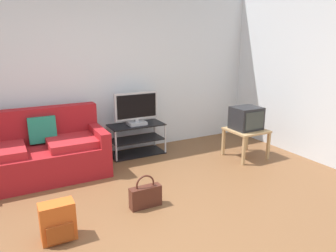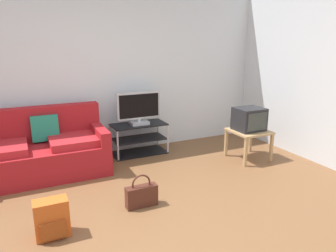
{
  "view_description": "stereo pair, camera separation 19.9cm",
  "coord_description": "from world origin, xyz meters",
  "px_view_note": "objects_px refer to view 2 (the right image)",
  "views": [
    {
      "loc": [
        -1.14,
        -2.48,
        1.81
      ],
      "look_at": [
        0.8,
        1.18,
        0.68
      ],
      "focal_mm": 34.14,
      "sensor_mm": 36.0,
      "label": 1
    },
    {
      "loc": [
        -0.97,
        -2.57,
        1.81
      ],
      "look_at": [
        0.8,
        1.18,
        0.68
      ],
      "focal_mm": 34.14,
      "sensor_mm": 36.0,
      "label": 2
    }
  ],
  "objects_px": {
    "side_table": "(249,134)",
    "couch": "(39,151)",
    "flat_tv": "(139,109)",
    "tv_stand": "(139,139)",
    "crt_tv": "(249,119)",
    "handbag": "(142,195)",
    "backpack": "(52,219)"
  },
  "relations": [
    {
      "from": "backpack",
      "to": "crt_tv",
      "type": "bearing_deg",
      "value": 36.87
    },
    {
      "from": "tv_stand",
      "to": "handbag",
      "type": "xyz_separation_m",
      "value": [
        -0.58,
        -1.64,
        -0.11
      ]
    },
    {
      "from": "backpack",
      "to": "handbag",
      "type": "height_order",
      "value": "handbag"
    },
    {
      "from": "flat_tv",
      "to": "side_table",
      "type": "relative_size",
      "value": 1.3
    },
    {
      "from": "tv_stand",
      "to": "backpack",
      "type": "xyz_separation_m",
      "value": [
        -1.54,
        -1.81,
        -0.07
      ]
    },
    {
      "from": "couch",
      "to": "tv_stand",
      "type": "relative_size",
      "value": 2.05
    },
    {
      "from": "tv_stand",
      "to": "backpack",
      "type": "height_order",
      "value": "tv_stand"
    },
    {
      "from": "backpack",
      "to": "tv_stand",
      "type": "bearing_deg",
      "value": 70.12
    },
    {
      "from": "side_table",
      "to": "handbag",
      "type": "relative_size",
      "value": 1.44
    },
    {
      "from": "flat_tv",
      "to": "backpack",
      "type": "xyz_separation_m",
      "value": [
        -1.54,
        -1.79,
        -0.57
      ]
    },
    {
      "from": "couch",
      "to": "backpack",
      "type": "height_order",
      "value": "couch"
    },
    {
      "from": "flat_tv",
      "to": "handbag",
      "type": "height_order",
      "value": "flat_tv"
    },
    {
      "from": "handbag",
      "to": "couch",
      "type": "bearing_deg",
      "value": 123.64
    },
    {
      "from": "tv_stand",
      "to": "side_table",
      "type": "bearing_deg",
      "value": -33.03
    },
    {
      "from": "couch",
      "to": "crt_tv",
      "type": "distance_m",
      "value": 3.08
    },
    {
      "from": "flat_tv",
      "to": "crt_tv",
      "type": "relative_size",
      "value": 1.68
    },
    {
      "from": "couch",
      "to": "side_table",
      "type": "xyz_separation_m",
      "value": [
        2.98,
        -0.73,
        0.06
      ]
    },
    {
      "from": "backpack",
      "to": "flat_tv",
      "type": "bearing_deg",
      "value": 69.76
    },
    {
      "from": "flat_tv",
      "to": "backpack",
      "type": "height_order",
      "value": "flat_tv"
    },
    {
      "from": "crt_tv",
      "to": "handbag",
      "type": "xyz_separation_m",
      "value": [
        -2.03,
        -0.71,
        -0.5
      ]
    },
    {
      "from": "tv_stand",
      "to": "backpack",
      "type": "bearing_deg",
      "value": -130.34
    },
    {
      "from": "handbag",
      "to": "backpack",
      "type": "bearing_deg",
      "value": -169.86
    },
    {
      "from": "handbag",
      "to": "tv_stand",
      "type": "bearing_deg",
      "value": 70.58
    },
    {
      "from": "side_table",
      "to": "couch",
      "type": "bearing_deg",
      "value": 166.19
    },
    {
      "from": "side_table",
      "to": "handbag",
      "type": "bearing_deg",
      "value": -161.15
    },
    {
      "from": "tv_stand",
      "to": "side_table",
      "type": "xyz_separation_m",
      "value": [
        1.46,
        -0.95,
        0.14
      ]
    },
    {
      "from": "couch",
      "to": "crt_tv",
      "type": "bearing_deg",
      "value": -13.51
    },
    {
      "from": "couch",
      "to": "flat_tv",
      "type": "xyz_separation_m",
      "value": [
        1.53,
        0.19,
        0.42
      ]
    },
    {
      "from": "backpack",
      "to": "handbag",
      "type": "xyz_separation_m",
      "value": [
        0.96,
        0.17,
        -0.05
      ]
    },
    {
      "from": "tv_stand",
      "to": "flat_tv",
      "type": "xyz_separation_m",
      "value": [
        0.0,
        -0.02,
        0.5
      ]
    },
    {
      "from": "tv_stand",
      "to": "flat_tv",
      "type": "height_order",
      "value": "flat_tv"
    },
    {
      "from": "crt_tv",
      "to": "backpack",
      "type": "distance_m",
      "value": 3.15
    }
  ]
}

